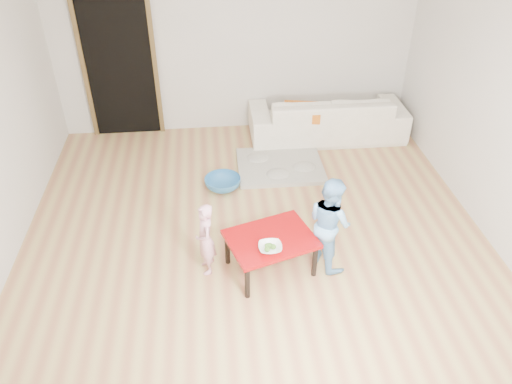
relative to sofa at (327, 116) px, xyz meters
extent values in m
cube|color=#AC7049|center=(-1.26, -2.05, -0.32)|extent=(5.00, 5.00, 0.01)
cube|color=silver|center=(-1.26, 0.45, 0.98)|extent=(5.00, 0.02, 2.60)
cube|color=silver|center=(1.24, -2.05, 0.98)|extent=(0.02, 5.00, 2.60)
imported|color=white|center=(0.00, 0.00, 0.00)|extent=(2.20, 0.88, 0.64)
cube|color=orange|center=(-0.41, -0.18, 0.17)|extent=(0.58, 0.54, 0.13)
imported|color=white|center=(-1.19, -2.86, 0.11)|extent=(0.22, 0.22, 0.05)
imported|color=#E3678D|center=(-1.79, -2.62, 0.07)|extent=(0.23, 0.31, 0.78)
imported|color=#61AAE1|center=(-0.58, -2.63, 0.18)|extent=(0.55, 0.60, 1.00)
imported|color=teal|center=(-1.56, -1.19, -0.25)|extent=(0.45, 0.45, 0.14)
camera|label=1|loc=(-1.69, -6.32, 3.20)|focal=35.00mm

